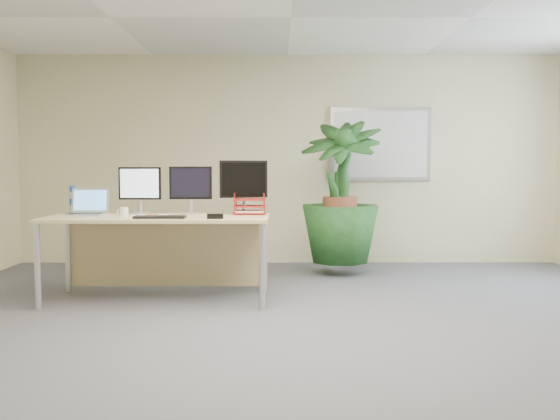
{
  "coord_description": "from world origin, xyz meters",
  "views": [
    {
      "loc": [
        -0.12,
        -4.13,
        1.26
      ],
      "look_at": [
        -0.11,
        0.35,
        0.95
      ],
      "focal_mm": 40.0,
      "sensor_mm": 36.0,
      "label": 1
    }
  ],
  "objects_px": {
    "floor_plant": "(340,211)",
    "laptop": "(87,209)",
    "desk": "(161,233)",
    "monitor_left": "(140,187)",
    "monitor_right": "(191,187)"
  },
  "relations": [
    {
      "from": "desk",
      "to": "monitor_right",
      "type": "height_order",
      "value": "monitor_right"
    },
    {
      "from": "monitor_right",
      "to": "laptop",
      "type": "height_order",
      "value": "monitor_right"
    },
    {
      "from": "desk",
      "to": "floor_plant",
      "type": "height_order",
      "value": "floor_plant"
    },
    {
      "from": "floor_plant",
      "to": "monitor_left",
      "type": "xyz_separation_m",
      "value": [
        -2.08,
        -1.09,
        0.31
      ]
    },
    {
      "from": "desk",
      "to": "floor_plant",
      "type": "xyz_separation_m",
      "value": [
        1.85,
        1.29,
        0.12
      ]
    },
    {
      "from": "monitor_left",
      "to": "laptop",
      "type": "xyz_separation_m",
      "value": [
        -0.46,
        -0.19,
        -0.2
      ]
    },
    {
      "from": "floor_plant",
      "to": "monitor_right",
      "type": "bearing_deg",
      "value": -145.79
    },
    {
      "from": "desk",
      "to": "laptop",
      "type": "height_order",
      "value": "laptop"
    },
    {
      "from": "floor_plant",
      "to": "laptop",
      "type": "bearing_deg",
      "value": -153.18
    },
    {
      "from": "desk",
      "to": "laptop",
      "type": "relative_size",
      "value": 5.79
    },
    {
      "from": "desk",
      "to": "laptop",
      "type": "bearing_deg",
      "value": 179.69
    },
    {
      "from": "monitor_left",
      "to": "floor_plant",
      "type": "bearing_deg",
      "value": 27.79
    },
    {
      "from": "desk",
      "to": "monitor_left",
      "type": "distance_m",
      "value": 0.53
    },
    {
      "from": "floor_plant",
      "to": "laptop",
      "type": "xyz_separation_m",
      "value": [
        -2.54,
        -1.28,
        0.11
      ]
    },
    {
      "from": "desk",
      "to": "monitor_left",
      "type": "height_order",
      "value": "monitor_left"
    }
  ]
}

